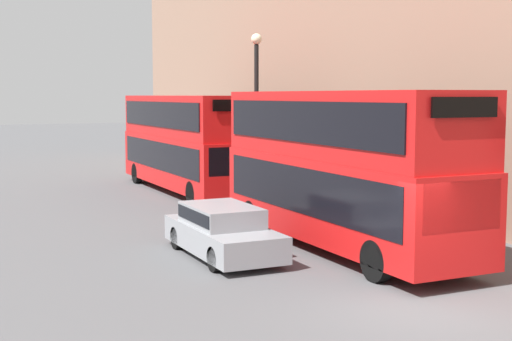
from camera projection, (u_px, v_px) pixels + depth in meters
ground_plane at (419, 310)px, 14.53m from camera, size 200.00×200.00×0.00m
bus_leading at (341, 163)px, 20.05m from camera, size 2.59×10.11×4.48m
bus_second_in_queue at (185, 139)px, 31.95m from camera, size 2.59×11.38×4.35m
car_dark_sedan at (222, 230)px, 19.27m from camera, size 1.83×4.56×1.39m
street_lamp at (256, 99)px, 28.91m from camera, size 0.44×0.44×6.84m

